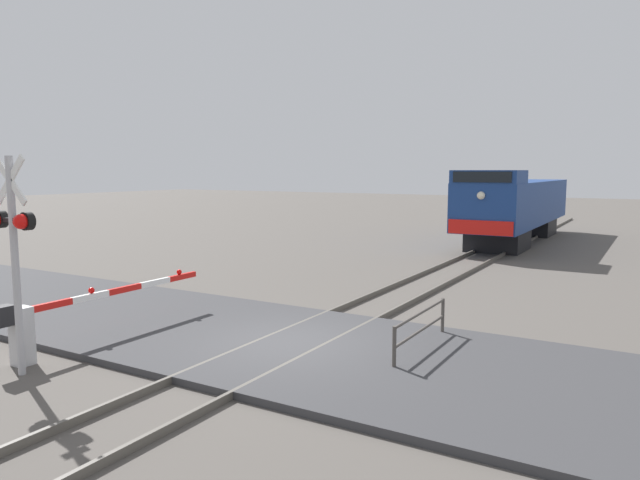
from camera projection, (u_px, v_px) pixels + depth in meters
name	position (u px, v px, depth m)	size (l,w,h in m)	color
ground_plane	(290.00, 348.00, 12.88)	(160.00, 160.00, 0.00)	#514C47
rail_track_left	(264.00, 340.00, 13.23)	(0.08, 80.00, 0.15)	#59544C
rail_track_right	(318.00, 350.00, 12.51)	(0.08, 80.00, 0.15)	#59544C
road_surface	(290.00, 345.00, 12.87)	(36.00, 5.88, 0.15)	#38383A
locomotive	(516.00, 205.00, 31.84)	(3.03, 14.94, 3.93)	black
crossing_signal	(13.00, 239.00, 10.91)	(1.18, 0.33, 4.22)	#ADADB2
crossing_gate	(52.00, 319.00, 12.27)	(0.36, 5.58, 1.30)	silver
guard_railing	(421.00, 326.00, 12.40)	(0.08, 2.93, 0.95)	#4C4742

